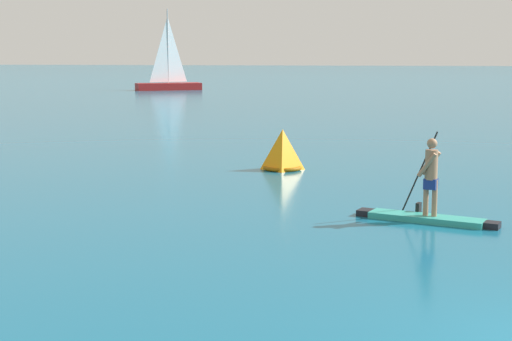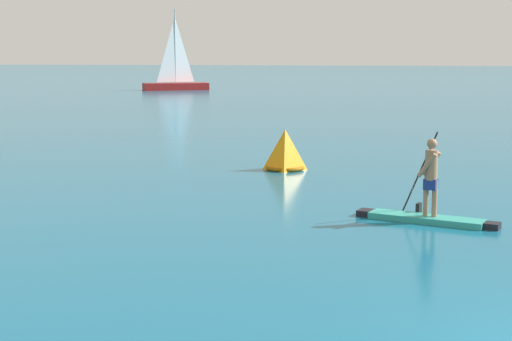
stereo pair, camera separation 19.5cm
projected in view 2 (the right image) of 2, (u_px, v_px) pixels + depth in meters
The scene contains 3 objects.
paddleboarder_mid_center at pixel (427, 204), 16.03m from camera, with size 2.95×1.27×1.87m.
race_marker_buoy at pixel (285, 152), 23.29m from camera, with size 1.18×1.18×1.22m.
sailboat_left_horizon at pixel (176, 81), 74.19m from camera, with size 6.27×4.67×7.65m.
Camera 2 is at (-2.18, -8.99, 3.47)m, focal length 54.31 mm.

